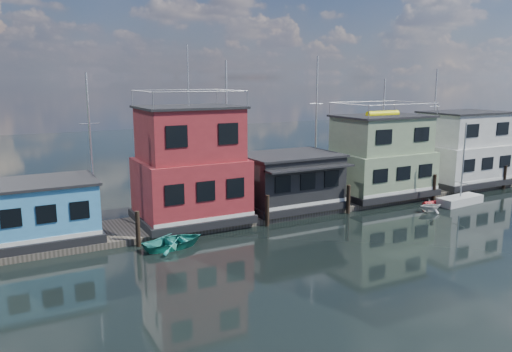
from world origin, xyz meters
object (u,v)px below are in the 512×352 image
houseboat_white (463,149)px  day_sailer (460,199)px  houseboat_red (190,167)px  houseboat_dark (290,180)px  dinghy_teal (174,241)px  dinghy_white (430,205)px  houseboat_green (381,157)px  red_kayak (437,203)px  houseboat_blue (43,211)px

houseboat_white → day_sailer: 8.06m
houseboat_red → houseboat_dark: size_ratio=1.60×
houseboat_red → dinghy_teal: 6.10m
houseboat_red → dinghy_white: (17.37, -5.36, -3.59)m
dinghy_teal → houseboat_green: bearing=-86.0°
houseboat_dark → houseboat_white: size_ratio=0.88×
dinghy_teal → dinghy_white: (20.01, -1.31, 0.12)m
houseboat_red → dinghy_white: 18.53m
houseboat_red → houseboat_white: 27.01m
houseboat_green → houseboat_white: houseboat_green is taller
houseboat_red → red_kayak: size_ratio=4.37×
houseboat_red → day_sailer: bearing=-12.7°
houseboat_white → dinghy_white: (-9.63, -5.36, -3.03)m
houseboat_blue → dinghy_white: houseboat_blue is taller
dinghy_white → day_sailer: (3.97, 0.56, -0.11)m
houseboat_green → houseboat_blue: bearing=-180.0°
houseboat_blue → houseboat_dark: bearing=-0.1°
houseboat_green → houseboat_white: (10.00, -0.00, -0.01)m
houseboat_blue → dinghy_white: (26.87, -5.36, -1.69)m
houseboat_white → houseboat_dark: bearing=-179.9°
houseboat_white → dinghy_teal: (-29.64, -4.05, -3.15)m
red_kayak → dinghy_teal: (-22.09, 0.06, 0.19)m
houseboat_green → dinghy_white: size_ratio=4.34×
houseboat_red → houseboat_white: (27.00, 0.00, -0.57)m
houseboat_blue → red_kayak: size_ratio=2.36×
houseboat_dark → houseboat_white: 19.03m
red_kayak → houseboat_green: bearing=122.6°
houseboat_blue → houseboat_dark: size_ratio=0.86×
houseboat_red → red_kayak: (19.45, -4.11, -3.90)m
houseboat_blue → dinghy_teal: size_ratio=1.70×
dinghy_teal → day_sailer: day_sailer is taller
houseboat_dark → houseboat_blue: bearing=179.9°
red_kayak → day_sailer: (1.89, -0.69, 0.20)m
dinghy_white → houseboat_blue: bearing=88.6°
houseboat_red → houseboat_green: bearing=0.0°
day_sailer → houseboat_green: bearing=127.5°
houseboat_blue → day_sailer: size_ratio=0.97×
houseboat_white → red_kayak: houseboat_white is taller
houseboat_dark → red_kayak: 12.36m
houseboat_green → houseboat_white: 10.00m
houseboat_dark → houseboat_white: (19.00, 0.02, 1.12)m
houseboat_red → houseboat_dark: bearing=-0.1°
red_kayak → dinghy_teal: dinghy_teal is taller
red_kayak → dinghy_white: (-2.08, -1.25, 0.31)m
houseboat_dark → day_sailer: day_sailer is taller
houseboat_white → dinghy_teal: 30.08m
houseboat_red → dinghy_teal: (-2.64, -4.05, -3.71)m
houseboat_white → dinghy_white: 11.43m
houseboat_white → dinghy_white: houseboat_white is taller
houseboat_green → dinghy_white: houseboat_green is taller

